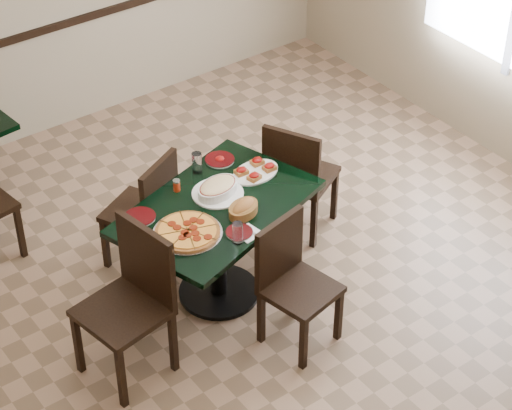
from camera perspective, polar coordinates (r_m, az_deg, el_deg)
floor at (r=6.75m, az=0.72°, el=-5.23°), size 5.50×5.50×0.00m
room_shell at (r=7.75m, az=-0.79°, el=11.36°), size 5.50×5.50×5.50m
main_table at (r=6.41m, az=-2.23°, el=-1.30°), size 1.46×1.16×0.75m
chair_far at (r=6.74m, az=-6.20°, el=-0.10°), size 0.55×0.55×0.88m
chair_near at (r=6.17m, az=2.03°, el=-4.10°), size 0.48×0.48×0.87m
chair_right at (r=6.98m, az=2.37°, el=1.81°), size 0.57×0.57×0.92m
chair_left at (r=5.97m, az=-7.02°, el=-5.06°), size 0.54×0.54×1.00m
pepperoni_pizza at (r=6.07m, az=-3.94°, el=-1.54°), size 0.43×0.43×0.04m
lasagna_casserole at (r=6.36m, az=-2.21°, el=0.95°), size 0.34×0.33×0.09m
bread_basket at (r=6.20m, az=-0.73°, el=-0.20°), size 0.26×0.22×0.10m
bruschetta_platter at (r=6.55m, az=-0.03°, el=1.99°), size 0.38×0.29×0.05m
side_plate_near at (r=6.06m, az=-0.96°, el=-1.57°), size 0.17×0.17×0.02m
side_plate_far_r at (r=6.69m, az=-2.08°, el=2.61°), size 0.20×0.20×0.03m
side_plate_far_l at (r=6.22m, az=-6.65°, el=-0.69°), size 0.20×0.20×0.02m
napkin_setting at (r=6.07m, az=-0.45°, el=-1.61°), size 0.16×0.16×0.01m
water_glass_a at (r=6.55m, az=-3.40°, el=2.43°), size 0.07×0.07×0.14m
water_glass_b at (r=5.96m, az=-1.05°, el=-1.61°), size 0.07×0.07×0.14m
pepper_shaker at (r=6.41m, az=-4.56°, el=1.13°), size 0.05×0.05×0.08m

